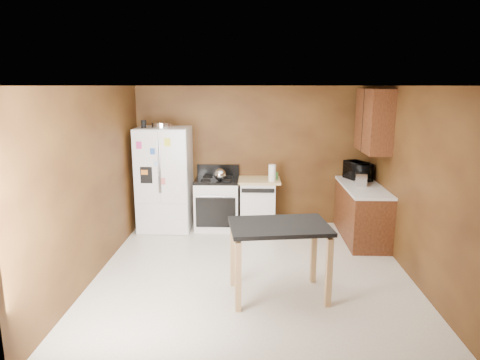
{
  "coord_description": "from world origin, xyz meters",
  "views": [
    {
      "loc": [
        0.0,
        -5.4,
        2.5
      ],
      "look_at": [
        -0.2,
        0.85,
        1.12
      ],
      "focal_mm": 32.0,
      "sensor_mm": 36.0,
      "label": 1
    }
  ],
  "objects_px": {
    "island": "(279,236)",
    "green_canister": "(275,176)",
    "toaster": "(361,179)",
    "refrigerator": "(165,179)",
    "pen_cup": "(144,124)",
    "roasting_pan": "(162,125)",
    "dishwasher": "(258,203)",
    "gas_range": "(217,203)",
    "paper_towel": "(272,173)",
    "kettle": "(220,175)",
    "microwave": "(358,172)"
  },
  "relations": [
    {
      "from": "roasting_pan",
      "to": "toaster",
      "type": "xyz_separation_m",
      "value": [
        3.32,
        -0.32,
        -0.84
      ]
    },
    {
      "from": "roasting_pan",
      "to": "dishwasher",
      "type": "height_order",
      "value": "roasting_pan"
    },
    {
      "from": "paper_towel",
      "to": "dishwasher",
      "type": "distance_m",
      "value": 0.65
    },
    {
      "from": "refrigerator",
      "to": "island",
      "type": "bearing_deg",
      "value": -52.91
    },
    {
      "from": "green_canister",
      "to": "microwave",
      "type": "height_order",
      "value": "microwave"
    },
    {
      "from": "kettle",
      "to": "microwave",
      "type": "bearing_deg",
      "value": 3.42
    },
    {
      "from": "roasting_pan",
      "to": "refrigerator",
      "type": "xyz_separation_m",
      "value": [
        0.01,
        0.02,
        -0.94
      ]
    },
    {
      "from": "microwave",
      "to": "toaster",
      "type": "bearing_deg",
      "value": 149.72
    },
    {
      "from": "toaster",
      "to": "kettle",
      "type": "bearing_deg",
      "value": -176.7
    },
    {
      "from": "pen_cup",
      "to": "paper_towel",
      "type": "relative_size",
      "value": 0.46
    },
    {
      "from": "pen_cup",
      "to": "green_canister",
      "type": "distance_m",
      "value": 2.43
    },
    {
      "from": "toaster",
      "to": "refrigerator",
      "type": "distance_m",
      "value": 3.34
    },
    {
      "from": "microwave",
      "to": "refrigerator",
      "type": "distance_m",
      "value": 3.37
    },
    {
      "from": "green_canister",
      "to": "refrigerator",
      "type": "xyz_separation_m",
      "value": [
        -1.93,
        -0.12,
        -0.05
      ]
    },
    {
      "from": "microwave",
      "to": "paper_towel",
      "type": "bearing_deg",
      "value": 71.07
    },
    {
      "from": "kettle",
      "to": "island",
      "type": "distance_m",
      "value": 2.56
    },
    {
      "from": "green_canister",
      "to": "refrigerator",
      "type": "bearing_deg",
      "value": -176.48
    },
    {
      "from": "roasting_pan",
      "to": "dishwasher",
      "type": "bearing_deg",
      "value": 3.83
    },
    {
      "from": "green_canister",
      "to": "island",
      "type": "relative_size",
      "value": 0.1
    },
    {
      "from": "pen_cup",
      "to": "island",
      "type": "relative_size",
      "value": 0.11
    },
    {
      "from": "microwave",
      "to": "dishwasher",
      "type": "xyz_separation_m",
      "value": [
        -1.74,
        0.01,
        -0.59
      ]
    },
    {
      "from": "toaster",
      "to": "paper_towel",
      "type": "bearing_deg",
      "value": 178.69
    },
    {
      "from": "roasting_pan",
      "to": "island",
      "type": "relative_size",
      "value": 0.29
    },
    {
      "from": "gas_range",
      "to": "toaster",
      "type": "bearing_deg",
      "value": -9.6
    },
    {
      "from": "kettle",
      "to": "paper_towel",
      "type": "bearing_deg",
      "value": 0.94
    },
    {
      "from": "roasting_pan",
      "to": "gas_range",
      "type": "xyz_separation_m",
      "value": [
        0.92,
        0.09,
        -1.38
      ]
    },
    {
      "from": "paper_towel",
      "to": "toaster",
      "type": "bearing_deg",
      "value": -11.28
    },
    {
      "from": "toaster",
      "to": "microwave",
      "type": "xyz_separation_m",
      "value": [
        0.05,
        0.42,
        0.04
      ]
    },
    {
      "from": "paper_towel",
      "to": "dishwasher",
      "type": "height_order",
      "value": "paper_towel"
    },
    {
      "from": "pen_cup",
      "to": "refrigerator",
      "type": "height_order",
      "value": "pen_cup"
    },
    {
      "from": "roasting_pan",
      "to": "refrigerator",
      "type": "relative_size",
      "value": 0.2
    },
    {
      "from": "toaster",
      "to": "refrigerator",
      "type": "relative_size",
      "value": 0.16
    },
    {
      "from": "kettle",
      "to": "microwave",
      "type": "height_order",
      "value": "microwave"
    },
    {
      "from": "pen_cup",
      "to": "microwave",
      "type": "height_order",
      "value": "pen_cup"
    },
    {
      "from": "toaster",
      "to": "island",
      "type": "height_order",
      "value": "toaster"
    },
    {
      "from": "paper_towel",
      "to": "green_canister",
      "type": "relative_size",
      "value": 2.4
    },
    {
      "from": "kettle",
      "to": "microwave",
      "type": "distance_m",
      "value": 2.39
    },
    {
      "from": "toaster",
      "to": "dishwasher",
      "type": "bearing_deg",
      "value": 175.63
    },
    {
      "from": "refrigerator",
      "to": "paper_towel",
      "type": "bearing_deg",
      "value": -1.78
    },
    {
      "from": "island",
      "to": "green_canister",
      "type": "bearing_deg",
      "value": 88.47
    },
    {
      "from": "kettle",
      "to": "refrigerator",
      "type": "xyz_separation_m",
      "value": [
        -0.98,
        0.07,
        -0.1
      ]
    },
    {
      "from": "paper_towel",
      "to": "toaster",
      "type": "xyz_separation_m",
      "value": [
        1.45,
        -0.29,
        -0.03
      ]
    },
    {
      "from": "paper_towel",
      "to": "roasting_pan",
      "type": "bearing_deg",
      "value": 178.97
    },
    {
      "from": "refrigerator",
      "to": "kettle",
      "type": "bearing_deg",
      "value": -4.26
    },
    {
      "from": "toaster",
      "to": "pen_cup",
      "type": "bearing_deg",
      "value": -174.17
    },
    {
      "from": "dishwasher",
      "to": "island",
      "type": "bearing_deg",
      "value": -84.8
    },
    {
      "from": "kettle",
      "to": "island",
      "type": "xyz_separation_m",
      "value": [
        0.88,
        -2.39,
        -0.24
      ]
    },
    {
      "from": "gas_range",
      "to": "green_canister",
      "type": "bearing_deg",
      "value": 3.26
    },
    {
      "from": "island",
      "to": "gas_range",
      "type": "bearing_deg",
      "value": 110.67
    },
    {
      "from": "roasting_pan",
      "to": "toaster",
      "type": "distance_m",
      "value": 3.44
    }
  ]
}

